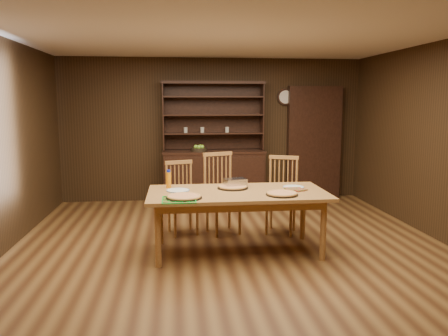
{
  "coord_description": "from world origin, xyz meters",
  "views": [
    {
      "loc": [
        -0.67,
        -5.04,
        1.81
      ],
      "look_at": [
        -0.07,
        0.4,
        0.98
      ],
      "focal_mm": 35.0,
      "sensor_mm": 36.0,
      "label": 1
    }
  ],
  "objects": [
    {
      "name": "floor",
      "position": [
        0.0,
        0.0,
        0.0
      ],
      "size": [
        6.0,
        6.0,
        0.0
      ],
      "primitive_type": "plane",
      "color": "brown",
      "rests_on": "ground"
    },
    {
      "name": "room_shell",
      "position": [
        0.0,
        0.0,
        1.58
      ],
      "size": [
        6.0,
        6.0,
        6.0
      ],
      "color": "silver",
      "rests_on": "floor"
    },
    {
      "name": "china_hutch",
      "position": [
        -0.0,
        2.75,
        0.6
      ],
      "size": [
        1.84,
        0.52,
        2.17
      ],
      "color": "#331911",
      "rests_on": "floor"
    },
    {
      "name": "doorway",
      "position": [
        1.9,
        2.9,
        1.05
      ],
      "size": [
        1.0,
        0.18,
        2.1
      ],
      "primitive_type": "cube",
      "color": "#331911",
      "rests_on": "floor"
    },
    {
      "name": "wall_clock",
      "position": [
        1.35,
        2.96,
        1.9
      ],
      "size": [
        0.3,
        0.05,
        0.3
      ],
      "color": "#331911",
      "rests_on": "room_shell"
    },
    {
      "name": "dining_table",
      "position": [
        0.05,
        0.03,
        0.68
      ],
      "size": [
        2.13,
        1.06,
        0.75
      ],
      "color": "#B3823E",
      "rests_on": "floor"
    },
    {
      "name": "chair_left",
      "position": [
        -0.62,
        0.92,
        0.53
      ],
      "size": [
        0.51,
        0.49,
        1.0
      ],
      "rotation": [
        0.0,
        0.0,
        0.29
      ],
      "color": "#C48843",
      "rests_on": "floor"
    },
    {
      "name": "chair_center",
      "position": [
        -0.06,
        0.9,
        0.59
      ],
      "size": [
        0.57,
        0.56,
        1.11
      ],
      "rotation": [
        0.0,
        0.0,
        0.33
      ],
      "color": "#C48843",
      "rests_on": "floor"
    },
    {
      "name": "chair_right",
      "position": [
        0.79,
        0.82,
        0.57
      ],
      "size": [
        0.57,
        0.56,
        1.07
      ],
      "rotation": [
        0.0,
        0.0,
        -0.41
      ],
      "color": "#C48843",
      "rests_on": "floor"
    },
    {
      "name": "pizza_left",
      "position": [
        -0.6,
        -0.27,
        0.77
      ],
      "size": [
        0.4,
        0.4,
        0.04
      ],
      "color": "black",
      "rests_on": "dining_table"
    },
    {
      "name": "pizza_right",
      "position": [
        0.53,
        -0.23,
        0.77
      ],
      "size": [
        0.37,
        0.37,
        0.04
      ],
      "color": "black",
      "rests_on": "dining_table"
    },
    {
      "name": "pizza_center",
      "position": [
        0.02,
        0.23,
        0.77
      ],
      "size": [
        0.38,
        0.38,
        0.04
      ],
      "color": "black",
      "rests_on": "dining_table"
    },
    {
      "name": "cooling_rack",
      "position": [
        -0.65,
        -0.36,
        0.76
      ],
      "size": [
        0.47,
        0.47,
        0.02
      ],
      "primitive_type": null,
      "rotation": [
        0.0,
        0.0,
        0.42
      ],
      "color": "#0B9B26",
      "rests_on": "dining_table"
    },
    {
      "name": "plate_left",
      "position": [
        -0.66,
        0.13,
        0.76
      ],
      "size": [
        0.28,
        0.28,
        0.02
      ],
      "color": "white",
      "rests_on": "dining_table"
    },
    {
      "name": "plate_right",
      "position": [
        0.78,
        0.18,
        0.76
      ],
      "size": [
        0.26,
        0.26,
        0.02
      ],
      "color": "white",
      "rests_on": "dining_table"
    },
    {
      "name": "foil_dish",
      "position": [
        0.06,
        0.32,
        0.8
      ],
      "size": [
        0.3,
        0.25,
        0.11
      ],
      "primitive_type": "cube",
      "rotation": [
        0.0,
        0.0,
        0.24
      ],
      "color": "white",
      "rests_on": "dining_table"
    },
    {
      "name": "juice_bottle",
      "position": [
        -0.77,
        0.36,
        0.86
      ],
      "size": [
        0.06,
        0.06,
        0.23
      ],
      "color": "orange",
      "rests_on": "dining_table"
    },
    {
      "name": "pot_holder_a",
      "position": [
        0.78,
        0.03,
        0.76
      ],
      "size": [
        0.25,
        0.25,
        0.01
      ],
      "primitive_type": "cube",
      "rotation": [
        0.0,
        0.0,
        0.57
      ],
      "color": "#B4141F",
      "rests_on": "dining_table"
    },
    {
      "name": "pot_holder_b",
      "position": [
        0.75,
        0.05,
        0.76
      ],
      "size": [
        0.21,
        0.21,
        0.02
      ],
      "primitive_type": "cube",
      "rotation": [
        0.0,
        0.0,
        -0.0
      ],
      "color": "#B4141F",
      "rests_on": "dining_table"
    },
    {
      "name": "fruit_bowl",
      "position": [
        -0.27,
        2.69,
        0.98
      ],
      "size": [
        0.29,
        0.29,
        0.12
      ],
      "color": "black",
      "rests_on": "china_hutch"
    }
  ]
}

